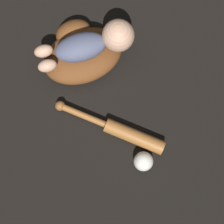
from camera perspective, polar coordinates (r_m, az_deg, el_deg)
name	(u,v)px	position (r m, az deg, el deg)	size (l,w,h in m)	color
ground_plane	(85,47)	(1.46, -4.20, 9.89)	(6.00, 6.00, 0.00)	black
baseball_glove	(81,52)	(1.40, -4.72, 9.11)	(0.34, 0.29, 0.10)	brown
baby_figure	(95,43)	(1.31, -2.63, 10.48)	(0.36, 0.15, 0.11)	#4C516B
baseball_bat	(122,131)	(1.35, 1.58, -2.98)	(0.38, 0.24, 0.05)	#9E602D
baseball	(143,161)	(1.33, 4.81, -7.50)	(0.07, 0.07, 0.07)	silver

